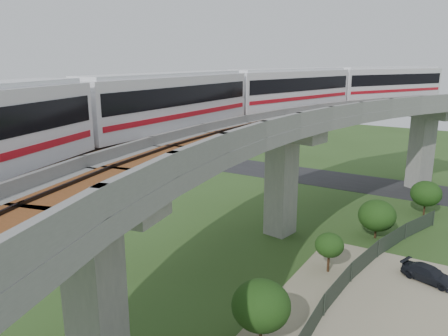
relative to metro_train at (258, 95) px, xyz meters
The scene contains 10 objects.
ground 13.79m from the metro_train, 96.17° to the right, with size 160.00×160.00×0.00m, color #314C1E.
asphalt_road 26.82m from the metro_train, 91.60° to the left, with size 60.00×8.00×0.03m, color #232326.
viaduct 7.67m from the metro_train, 62.78° to the right, with size 19.58×73.98×11.40m.
metro_train is the anchor object (origin of this frame).
fence 15.95m from the metro_train, 34.20° to the right, with size 3.87×38.73×1.50m.
tree_0 21.44m from the metro_train, 56.45° to the left, with size 2.90×2.90×3.43m.
tree_1 14.85m from the metro_train, 44.20° to the left, with size 3.12×3.12×3.37m.
tree_2 12.00m from the metro_train, ahead, with size 2.05×2.05×2.95m.
tree_3 15.66m from the metro_train, 61.22° to the right, with size 3.13×3.13×3.78m.
car_dark 17.29m from the metro_train, ahead, with size 1.51×3.71×1.08m, color black.
Camera 1 is at (15.44, -22.79, 14.92)m, focal length 35.00 mm.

